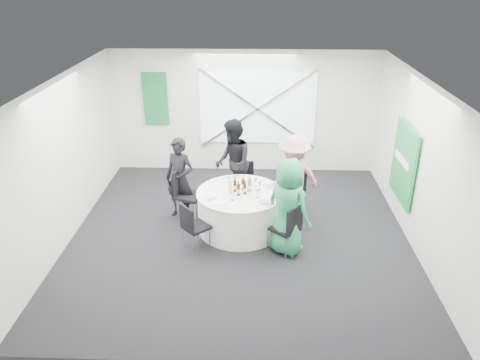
{
  "coord_description": "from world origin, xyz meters",
  "views": [
    {
      "loc": [
        0.26,
        -7.26,
        4.46
      ],
      "look_at": [
        0.0,
        0.2,
        1.0
      ],
      "focal_mm": 35.0,
      "sensor_mm": 36.0,
      "label": 1
    }
  ],
  "objects_px": {
    "green_water_bottle": "(250,185)",
    "chair_back_left": "(185,190)",
    "person_man_back": "(233,163)",
    "chair_back_right": "(293,185)",
    "person_woman_green": "(288,207)",
    "chair_front_left": "(192,224)",
    "person_man_back_left": "(180,179)",
    "person_woman_pink": "(293,178)",
    "chair_front_right": "(289,226)",
    "banquet_table": "(240,211)",
    "chair_back": "(244,179)",
    "clear_water_bottle": "(230,186)"
  },
  "relations": [
    {
      "from": "banquet_table",
      "to": "chair_back_left",
      "type": "bearing_deg",
      "value": 159.17
    },
    {
      "from": "banquet_table",
      "to": "person_man_back_left",
      "type": "height_order",
      "value": "person_man_back_left"
    },
    {
      "from": "person_man_back_left",
      "to": "chair_back",
      "type": "bearing_deg",
      "value": 52.22
    },
    {
      "from": "chair_back_right",
      "to": "green_water_bottle",
      "type": "relative_size",
      "value": 3.53
    },
    {
      "from": "person_man_back_left",
      "to": "green_water_bottle",
      "type": "bearing_deg",
      "value": 4.54
    },
    {
      "from": "person_man_back_left",
      "to": "person_man_back",
      "type": "height_order",
      "value": "person_man_back"
    },
    {
      "from": "person_woman_pink",
      "to": "clear_water_bottle",
      "type": "relative_size",
      "value": 5.54
    },
    {
      "from": "chair_back",
      "to": "person_woman_pink",
      "type": "xyz_separation_m",
      "value": [
        0.92,
        -0.71,
        0.36
      ]
    },
    {
      "from": "banquet_table",
      "to": "clear_water_bottle",
      "type": "relative_size",
      "value": 5.14
    },
    {
      "from": "chair_back_left",
      "to": "person_man_back_left",
      "type": "distance_m",
      "value": 0.24
    },
    {
      "from": "chair_front_right",
      "to": "green_water_bottle",
      "type": "distance_m",
      "value": 1.1
    },
    {
      "from": "person_man_back_left",
      "to": "green_water_bottle",
      "type": "height_order",
      "value": "person_man_back_left"
    },
    {
      "from": "green_water_bottle",
      "to": "clear_water_bottle",
      "type": "height_order",
      "value": "clear_water_bottle"
    },
    {
      "from": "banquet_table",
      "to": "person_woman_green",
      "type": "distance_m",
      "value": 1.15
    },
    {
      "from": "person_woman_green",
      "to": "clear_water_bottle",
      "type": "xyz_separation_m",
      "value": [
        -0.98,
        0.66,
        0.04
      ]
    },
    {
      "from": "chair_back",
      "to": "person_woman_pink",
      "type": "height_order",
      "value": "person_woman_pink"
    },
    {
      "from": "chair_back_left",
      "to": "person_man_back_left",
      "type": "xyz_separation_m",
      "value": [
        -0.1,
        0.07,
        0.21
      ]
    },
    {
      "from": "chair_back",
      "to": "person_man_back_left",
      "type": "relative_size",
      "value": 0.53
    },
    {
      "from": "banquet_table",
      "to": "person_man_back",
      "type": "bearing_deg",
      "value": 99.59
    },
    {
      "from": "chair_front_left",
      "to": "person_man_back",
      "type": "distance_m",
      "value": 1.9
    },
    {
      "from": "banquet_table",
      "to": "chair_back_right",
      "type": "relative_size",
      "value": 1.53
    },
    {
      "from": "person_man_back",
      "to": "chair_back_right",
      "type": "bearing_deg",
      "value": 61.49
    },
    {
      "from": "chair_front_left",
      "to": "person_man_back",
      "type": "height_order",
      "value": "person_man_back"
    },
    {
      "from": "chair_back",
      "to": "clear_water_bottle",
      "type": "relative_size",
      "value": 2.75
    },
    {
      "from": "chair_back",
      "to": "chair_front_right",
      "type": "relative_size",
      "value": 0.93
    },
    {
      "from": "banquet_table",
      "to": "person_woman_green",
      "type": "relative_size",
      "value": 0.93
    },
    {
      "from": "person_man_back",
      "to": "clear_water_bottle",
      "type": "height_order",
      "value": "person_man_back"
    },
    {
      "from": "person_woman_pink",
      "to": "person_woman_green",
      "type": "xyz_separation_m",
      "value": [
        -0.16,
        -1.12,
        -0.0
      ]
    },
    {
      "from": "chair_back_left",
      "to": "chair_back_right",
      "type": "bearing_deg",
      "value": -62.01
    },
    {
      "from": "green_water_bottle",
      "to": "chair_back_left",
      "type": "bearing_deg",
      "value": 164.01
    },
    {
      "from": "chair_front_right",
      "to": "chair_back_right",
      "type": "bearing_deg",
      "value": -144.34
    },
    {
      "from": "chair_back_left",
      "to": "person_man_back",
      "type": "bearing_deg",
      "value": -31.87
    },
    {
      "from": "chair_back",
      "to": "chair_front_right",
      "type": "bearing_deg",
      "value": -65.28
    },
    {
      "from": "chair_back_right",
      "to": "person_woman_pink",
      "type": "height_order",
      "value": "person_woman_pink"
    },
    {
      "from": "chair_back_left",
      "to": "chair_back",
      "type": "bearing_deg",
      "value": -34.2
    },
    {
      "from": "chair_front_left",
      "to": "person_woman_green",
      "type": "xyz_separation_m",
      "value": [
        1.58,
        0.04,
        0.34
      ]
    },
    {
      "from": "chair_front_right",
      "to": "person_man_back",
      "type": "distance_m",
      "value": 2.11
    },
    {
      "from": "green_water_bottle",
      "to": "person_woman_pink",
      "type": "bearing_deg",
      "value": 26.69
    },
    {
      "from": "person_man_back_left",
      "to": "person_woman_pink",
      "type": "bearing_deg",
      "value": 21.66
    },
    {
      "from": "chair_front_right",
      "to": "person_man_back_left",
      "type": "relative_size",
      "value": 0.57
    },
    {
      "from": "chair_back",
      "to": "person_man_back_left",
      "type": "bearing_deg",
      "value": -147.34
    },
    {
      "from": "chair_back_right",
      "to": "green_water_bottle",
      "type": "height_order",
      "value": "green_water_bottle"
    },
    {
      "from": "chair_back",
      "to": "chair_back_right",
      "type": "distance_m",
      "value": 1.08
    },
    {
      "from": "chair_back",
      "to": "chair_back_right",
      "type": "bearing_deg",
      "value": -25.79
    },
    {
      "from": "person_woman_green",
      "to": "green_water_bottle",
      "type": "height_order",
      "value": "person_woman_green"
    },
    {
      "from": "chair_front_left",
      "to": "clear_water_bottle",
      "type": "height_order",
      "value": "clear_water_bottle"
    },
    {
      "from": "person_woman_pink",
      "to": "chair_front_right",
      "type": "bearing_deg",
      "value": 58.72
    },
    {
      "from": "banquet_table",
      "to": "chair_back",
      "type": "xyz_separation_m",
      "value": [
        0.05,
        1.16,
        0.11
      ]
    },
    {
      "from": "green_water_bottle",
      "to": "clear_water_bottle",
      "type": "relative_size",
      "value": 0.95
    },
    {
      "from": "person_woman_green",
      "to": "chair_front_left",
      "type": "bearing_deg",
      "value": 41.21
    }
  ]
}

